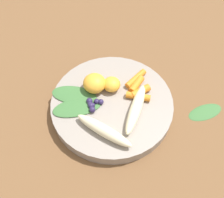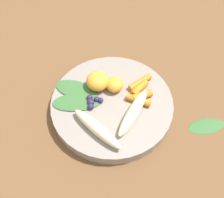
{
  "view_description": "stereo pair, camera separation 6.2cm",
  "coord_description": "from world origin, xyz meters",
  "px_view_note": "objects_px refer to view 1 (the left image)",
  "views": [
    {
      "loc": [
        -0.24,
        0.26,
        0.55
      ],
      "look_at": [
        0.0,
        0.0,
        0.04
      ],
      "focal_mm": 42.65,
      "sensor_mm": 36.0,
      "label": 1
    },
    {
      "loc": [
        -0.28,
        0.22,
        0.55
      ],
      "look_at": [
        0.0,
        0.0,
        0.04
      ],
      "focal_mm": 42.65,
      "sensor_mm": 36.0,
      "label": 2
    }
  ],
  "objects_px": {
    "banana_peeled_right": "(104,130)",
    "orange_segment_near": "(94,84)",
    "banana_peeled_left": "(136,109)",
    "kale_leaf_stray": "(205,112)",
    "bowl": "(112,105)"
  },
  "relations": [
    {
      "from": "bowl",
      "to": "orange_segment_near",
      "type": "distance_m",
      "value": 0.07
    },
    {
      "from": "banana_peeled_left",
      "to": "orange_segment_near",
      "type": "bearing_deg",
      "value": 74.54
    },
    {
      "from": "banana_peeled_left",
      "to": "banana_peeled_right",
      "type": "height_order",
      "value": "same"
    },
    {
      "from": "banana_peeled_right",
      "to": "orange_segment_near",
      "type": "xyz_separation_m",
      "value": [
        0.1,
        -0.07,
        0.01
      ]
    },
    {
      "from": "bowl",
      "to": "banana_peeled_left",
      "type": "bearing_deg",
      "value": -165.43
    },
    {
      "from": "orange_segment_near",
      "to": "kale_leaf_stray",
      "type": "distance_m",
      "value": 0.28
    },
    {
      "from": "banana_peeled_right",
      "to": "orange_segment_near",
      "type": "distance_m",
      "value": 0.12
    },
    {
      "from": "orange_segment_near",
      "to": "kale_leaf_stray",
      "type": "height_order",
      "value": "orange_segment_near"
    },
    {
      "from": "bowl",
      "to": "kale_leaf_stray",
      "type": "distance_m",
      "value": 0.23
    },
    {
      "from": "banana_peeled_left",
      "to": "banana_peeled_right",
      "type": "xyz_separation_m",
      "value": [
        0.01,
        0.09,
        0.0
      ]
    },
    {
      "from": "banana_peeled_left",
      "to": "kale_leaf_stray",
      "type": "height_order",
      "value": "banana_peeled_left"
    },
    {
      "from": "orange_segment_near",
      "to": "bowl",
      "type": "bearing_deg",
      "value": -177.16
    },
    {
      "from": "banana_peeled_left",
      "to": "banana_peeled_right",
      "type": "relative_size",
      "value": 1.0
    },
    {
      "from": "bowl",
      "to": "banana_peeled_left",
      "type": "relative_size",
      "value": 2.09
    },
    {
      "from": "bowl",
      "to": "banana_peeled_left",
      "type": "distance_m",
      "value": 0.07
    }
  ]
}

